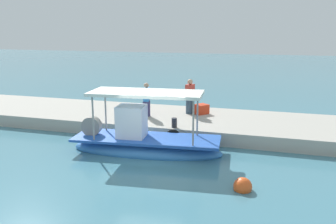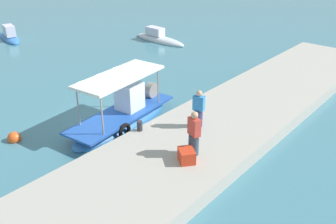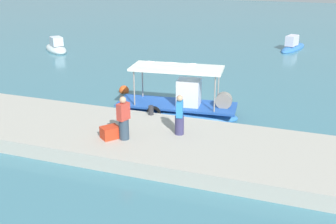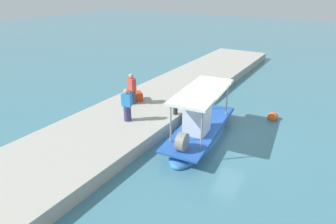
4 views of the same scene
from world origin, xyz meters
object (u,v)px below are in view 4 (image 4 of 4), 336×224
at_px(marker_buoy, 273,117).
at_px(fisherman_near_bollard, 132,90).
at_px(main_fishing_boat, 200,131).
at_px(cargo_crate, 137,96).
at_px(fisherman_by_crate, 127,106).
at_px(mooring_bollard, 175,110).

bearing_deg(marker_buoy, fisherman_near_bollard, -64.59).
xyz_separation_m(main_fishing_boat, cargo_crate, (-1.35, -4.80, 0.42)).
bearing_deg(fisherman_by_crate, main_fishing_boat, 108.53).
bearing_deg(cargo_crate, fisherman_near_bollard, 11.01).
relative_size(mooring_bollard, marker_buoy, 0.74).
xyz_separation_m(fisherman_near_bollard, fisherman_by_crate, (1.94, 1.20, -0.05)).
relative_size(main_fishing_boat, fisherman_by_crate, 3.74).
relative_size(main_fishing_boat, marker_buoy, 10.76).
relative_size(fisherman_near_bollard, mooring_bollard, 4.14).
height_order(fisherman_near_bollard, fisherman_by_crate, fisherman_near_bollard).
distance_m(fisherman_by_crate, marker_buoy, 8.16).
xyz_separation_m(fisherman_by_crate, mooring_bollard, (-1.92, 1.67, -0.55)).
height_order(main_fishing_boat, marker_buoy, main_fishing_boat).
relative_size(main_fishing_boat, cargo_crate, 9.16).
height_order(fisherman_by_crate, mooring_bollard, fisherman_by_crate).
distance_m(fisherman_by_crate, mooring_bollard, 2.61).
height_order(fisherman_near_bollard, marker_buoy, fisherman_near_bollard).
xyz_separation_m(fisherman_near_bollard, marker_buoy, (-3.43, 7.22, -1.30)).
height_order(fisherman_near_bollard, cargo_crate, fisherman_near_bollard).
height_order(fisherman_near_bollard, mooring_bollard, fisherman_near_bollard).
height_order(fisherman_by_crate, cargo_crate, fisherman_by_crate).
height_order(cargo_crate, marker_buoy, cargo_crate).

